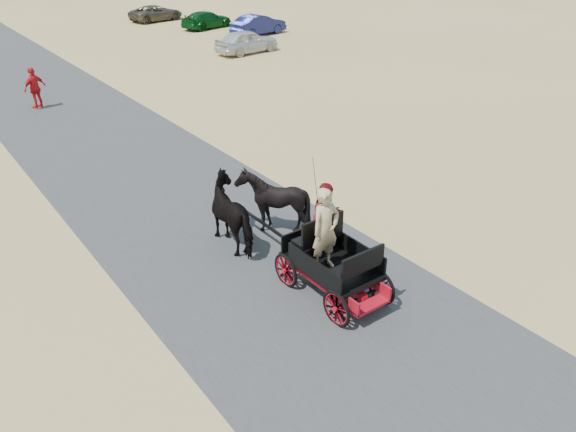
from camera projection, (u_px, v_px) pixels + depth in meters
ground at (339, 329)px, 11.15m from camera, size 140.00×140.00×0.00m
road at (339, 329)px, 11.15m from camera, size 6.00×140.00×0.01m
carriage at (332, 279)px, 12.06m from camera, size 1.30×2.40×0.72m
horse_left at (236, 213)px, 13.67m from camera, size 0.91×2.01×1.70m
horse_right at (273, 201)px, 14.24m from camera, size 1.37×1.54×1.70m
driver_man at (325, 229)px, 11.40m from camera, size 0.66×0.43×1.80m
passenger_woman at (327, 217)px, 12.10m from camera, size 0.77×0.60×1.58m
pedestrian at (35, 88)px, 23.57m from camera, size 1.09×0.77×1.73m
car_a at (247, 41)px, 33.29m from camera, size 4.11×1.99×1.35m
car_b at (258, 25)px, 38.41m from camera, size 4.25×2.04×1.34m
car_c at (207, 20)px, 40.69m from camera, size 4.38×2.64×1.19m
car_d at (156, 13)px, 43.58m from camera, size 4.47×2.62×1.17m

